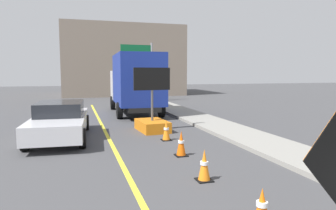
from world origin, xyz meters
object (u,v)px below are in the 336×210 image
(highway_guide_sign, at_px, (143,61))
(arrow_board_trailer, at_px, (152,120))
(traffic_cone_far_lane, at_px, (181,144))
(box_truck, at_px, (135,83))
(traffic_cone_curbside, at_px, (166,130))
(traffic_cone_mid_lane, at_px, (204,165))
(traffic_cone_near_sign, at_px, (262,207))
(pickup_car, at_px, (60,120))

(highway_guide_sign, bearing_deg, arrow_board_trailer, -100.57)
(arrow_board_trailer, height_order, traffic_cone_far_lane, arrow_board_trailer)
(arrow_board_trailer, distance_m, traffic_cone_far_lane, 4.11)
(box_truck, distance_m, traffic_cone_curbside, 7.73)
(highway_guide_sign, relative_size, traffic_cone_mid_lane, 6.77)
(highway_guide_sign, height_order, traffic_cone_curbside, highway_guide_sign)
(box_truck, distance_m, highway_guide_sign, 7.95)
(traffic_cone_curbside, bearing_deg, traffic_cone_mid_lane, -94.85)
(traffic_cone_curbside, bearing_deg, traffic_cone_near_sign, -92.59)
(traffic_cone_near_sign, height_order, traffic_cone_mid_lane, traffic_cone_mid_lane)
(traffic_cone_near_sign, xyz_separation_m, traffic_cone_mid_lane, (-0.07, 2.19, 0.06))
(pickup_car, relative_size, highway_guide_sign, 1.02)
(highway_guide_sign, bearing_deg, traffic_cone_near_sign, -97.11)
(arrow_board_trailer, xyz_separation_m, traffic_cone_mid_lane, (-0.31, -6.27, -0.12))
(traffic_cone_far_lane, bearing_deg, traffic_cone_mid_lane, -95.08)
(traffic_cone_far_lane, bearing_deg, arrow_board_trailer, 88.34)
(box_truck, distance_m, pickup_car, 7.45)
(highway_guide_sign, distance_m, traffic_cone_near_sign, 22.01)
(arrow_board_trailer, xyz_separation_m, pickup_car, (-3.70, -0.49, 0.22))
(traffic_cone_far_lane, bearing_deg, box_truck, 87.16)
(arrow_board_trailer, distance_m, traffic_cone_near_sign, 8.47)
(box_truck, relative_size, pickup_car, 1.36)
(traffic_cone_mid_lane, bearing_deg, pickup_car, 120.33)
(arrow_board_trailer, xyz_separation_m, highway_guide_sign, (2.46, 13.16, 2.94))
(pickup_car, distance_m, traffic_cone_far_lane, 5.10)
(traffic_cone_mid_lane, xyz_separation_m, traffic_cone_far_lane, (0.19, 2.17, 0.01))
(arrow_board_trailer, bearing_deg, traffic_cone_far_lane, -91.66)
(traffic_cone_near_sign, bearing_deg, box_truck, 87.55)
(traffic_cone_mid_lane, bearing_deg, arrow_board_trailer, 87.15)
(arrow_board_trailer, xyz_separation_m, traffic_cone_near_sign, (-0.24, -8.46, -0.17))
(highway_guide_sign, relative_size, traffic_cone_near_sign, 7.99)
(highway_guide_sign, bearing_deg, traffic_cone_curbside, -99.03)
(pickup_car, xyz_separation_m, traffic_cone_near_sign, (3.46, -7.97, -0.39))
(box_truck, relative_size, traffic_cone_curbside, 9.04)
(highway_guide_sign, xyz_separation_m, traffic_cone_curbside, (-2.40, -15.09, -3.05))
(box_truck, xyz_separation_m, traffic_cone_far_lane, (-0.48, -9.74, -1.52))
(traffic_cone_far_lane, bearing_deg, traffic_cone_curbside, 85.37)
(traffic_cone_mid_lane, relative_size, traffic_cone_curbside, 0.97)
(traffic_cone_far_lane, height_order, traffic_cone_curbside, same)
(traffic_cone_mid_lane, bearing_deg, traffic_cone_curbside, 85.15)
(pickup_car, bearing_deg, box_truck, 56.45)
(traffic_cone_near_sign, relative_size, traffic_cone_mid_lane, 0.85)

